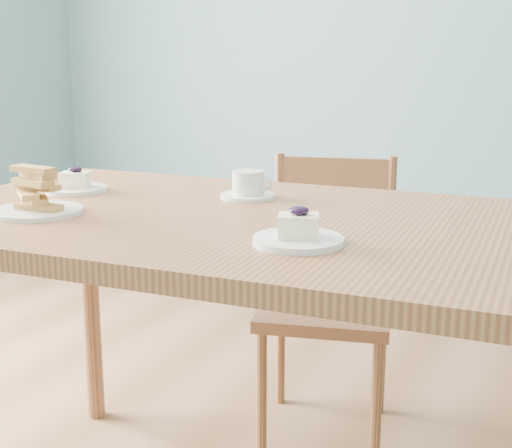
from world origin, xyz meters
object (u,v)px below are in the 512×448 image
Objects in this scene: cheesecake_plate_far at (76,185)px; biscotti_plate at (36,198)px; coffee_cup at (248,187)px; dining_table at (242,251)px; cheesecake_plate_near at (298,234)px; dining_chair at (328,295)px.

biscotti_plate is at bearing -67.31° from cheesecake_plate_far.
cheesecake_plate_far is 1.17× the size of coffee_cup.
dining_table is at bearing -5.87° from cheesecake_plate_far.
cheesecake_plate_near is 1.26× the size of coffee_cup.
biscotti_plate is (-0.62, -0.02, 0.02)m from cheesecake_plate_near.
cheesecake_plate_far is 0.26m from biscotti_plate.
biscotti_plate is (0.10, -0.24, 0.02)m from cheesecake_plate_far.
coffee_cup is at bearing -111.92° from dining_chair.
cheesecake_plate_near reaches higher than cheesecake_plate_far.
dining_chair is 4.99× the size of cheesecake_plate_near.
cheesecake_plate_near is 0.62m from biscotti_plate.
dining_chair is 4.28× the size of biscotti_plate.
cheesecake_plate_near is (0.24, -0.77, 0.39)m from dining_chair.
dining_table is at bearing 25.07° from biscotti_plate.
cheesecake_plate_near is 0.45m from coffee_cup.
cheesecake_plate_near reaches higher than dining_chair.
dining_table is at bearing -102.50° from dining_chair.
biscotti_plate is (-0.41, -0.19, 0.11)m from dining_table.
dining_chair is 0.89m from cheesecake_plate_near.
biscotti_plate is (-0.38, -0.79, 0.40)m from dining_chair.
coffee_cup is at bearing 109.26° from dining_table.
cheesecake_plate_near reaches higher than coffee_cup.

